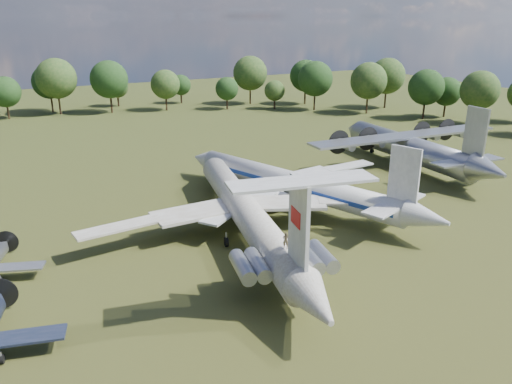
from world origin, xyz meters
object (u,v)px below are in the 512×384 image
il62_airliner (246,218)px  person_on_il62 (286,240)px  an12_transport (408,151)px  tu104_jet (293,188)px

il62_airliner → person_on_il62: person_on_il62 is taller
il62_airliner → an12_transport: bearing=30.8°
il62_airliner → tu104_jet: 12.87m
an12_transport → person_on_il62: (-41.15, -27.32, 3.01)m
il62_airliner → tu104_jet: bearing=44.0°
an12_transport → person_on_il62: person_on_il62 is taller
il62_airliner → tu104_jet: (10.81, 6.98, -0.13)m
il62_airliner → an12_transport: an12_transport is taller
an12_transport → person_on_il62: 49.48m
il62_airliner → person_on_il62: 14.28m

